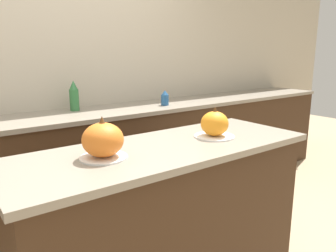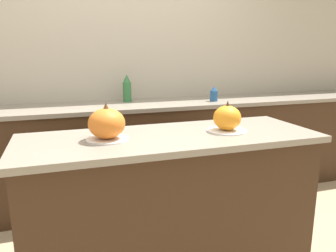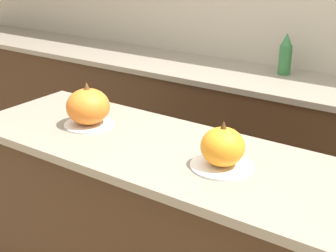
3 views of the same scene
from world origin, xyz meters
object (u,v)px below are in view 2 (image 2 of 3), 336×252
pumpkin_cake_left (107,124)px  pumpkin_cake_right (227,119)px  bottle_tall (127,89)px  bottle_short (214,94)px

pumpkin_cake_left → pumpkin_cake_right: pumpkin_cake_left is taller
pumpkin_cake_right → bottle_tall: bottle_tall is taller
bottle_short → pumpkin_cake_right: bearing=-112.7°
pumpkin_cake_left → pumpkin_cake_right: (0.68, -0.03, -0.01)m
bottle_short → pumpkin_cake_left: bearing=-136.3°
pumpkin_cake_right → bottle_short: size_ratio=1.66×
bottle_short → bottle_tall: bearing=163.9°
pumpkin_cake_left → bottle_short: 1.60m
pumpkin_cake_left → pumpkin_cake_right: size_ratio=0.96×
bottle_tall → bottle_short: bottle_tall is taller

